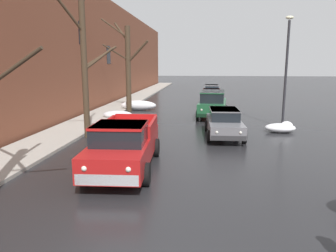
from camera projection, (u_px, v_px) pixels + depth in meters
left_sidewalk_slab at (99, 116)px, 22.67m from camera, size 2.49×80.00×0.13m
brick_townhouse_facade at (71, 48)px, 21.98m from camera, size 0.63×80.00×9.50m
snow_bank_near_corner_left at (138, 105)px, 25.89m from camera, size 2.87×0.93×0.78m
snow_bank_mid_block_left at (109, 125)px, 18.06m from camera, size 1.80×1.32×0.58m
snow_bank_near_corner_right at (281, 128)px, 17.51m from camera, size 1.63×1.02×0.58m
snow_bank_along_right_kerb at (118, 115)px, 21.83m from camera, size 2.04×1.21×0.54m
bare_tree_second_along_sidewalk at (85, 62)px, 15.60m from camera, size 2.17×3.13×7.58m
bare_tree_mid_block at (128, 66)px, 24.60m from camera, size 3.70×2.69×7.05m
pickup_truck_red_approaching_near_lane at (124, 145)px, 11.17m from camera, size 2.33×5.44×1.76m
sedan_grey_parked_kerbside_close at (224, 122)px, 16.34m from camera, size 1.94×4.37×1.42m
suv_green_parked_kerbside_mid at (213, 103)px, 22.35m from camera, size 2.26×4.81×1.82m
sedan_red_parked_far_down_block at (212, 97)px, 29.26m from camera, size 2.02×4.16×1.42m
sedan_silver_queued_behind_truck at (212, 91)px, 35.20m from camera, size 1.90×4.22×1.42m
street_lamp_post at (286, 67)px, 18.14m from camera, size 0.44×0.24×6.28m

